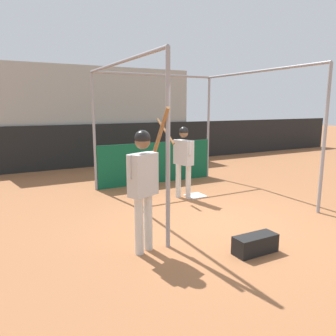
# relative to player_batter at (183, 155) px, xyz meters

# --- Properties ---
(ground_plane) EXTENTS (60.00, 60.00, 0.00)m
(ground_plane) POSITION_rel_player_batter_xyz_m (-0.28, -1.93, -1.04)
(ground_plane) COLOR #935B38
(outfield_wall) EXTENTS (24.00, 0.12, 1.54)m
(outfield_wall) POSITION_rel_player_batter_xyz_m (-0.28, 5.13, -0.27)
(outfield_wall) COLOR black
(outfield_wall) RESTS_ON ground
(bleacher_section) EXTENTS (7.05, 4.00, 3.62)m
(bleacher_section) POSITION_rel_player_batter_xyz_m (-0.28, 7.19, 0.77)
(bleacher_section) COLOR #9E9E99
(bleacher_section) RESTS_ON ground
(batting_cage) EXTENTS (3.63, 4.10, 3.06)m
(batting_cage) POSITION_rel_player_batter_xyz_m (0.15, 0.91, 0.28)
(batting_cage) COLOR gray
(batting_cage) RESTS_ON ground
(home_plate) EXTENTS (0.44, 0.44, 0.02)m
(home_plate) POSITION_rel_player_batter_xyz_m (0.36, -0.01, -1.03)
(home_plate) COLOR white
(home_plate) RESTS_ON ground
(player_batter) EXTENTS (0.58, 0.91, 1.90)m
(player_batter) POSITION_rel_player_batter_xyz_m (0.00, 0.00, 0.00)
(player_batter) COLOR silver
(player_batter) RESTS_ON ground
(player_waiting) EXTENTS (0.67, 0.62, 2.19)m
(player_waiting) POSITION_rel_player_batter_xyz_m (-2.03, -2.28, 0.10)
(player_waiting) COLOR silver
(player_waiting) RESTS_ON ground
(equipment_bag) EXTENTS (0.70, 0.28, 0.28)m
(equipment_bag) POSITION_rel_player_batter_xyz_m (-0.57, -3.12, -0.90)
(equipment_bag) COLOR black
(equipment_bag) RESTS_ON ground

